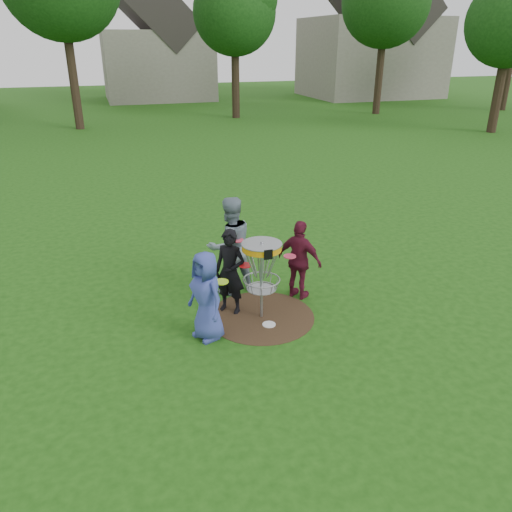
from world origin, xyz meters
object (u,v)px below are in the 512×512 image
object	(u,v)px
player_grey	(230,246)
player_maroon	(300,260)
player_black	(230,272)
disc_golf_basket	(262,262)
player_blue	(206,296)

from	to	relation	value
player_grey	player_maroon	distance (m)	1.28
player_black	disc_golf_basket	distance (m)	0.63
player_grey	player_maroon	xyz separation A→B (m)	(1.11, -0.61, -0.18)
player_maroon	disc_golf_basket	world-z (taller)	player_maroon
player_grey	disc_golf_basket	xyz separation A→B (m)	(0.24, -1.08, 0.11)
player_black	disc_golf_basket	bearing A→B (deg)	1.37
player_blue	player_black	distance (m)	0.89
player_grey	disc_golf_basket	distance (m)	1.11
player_black	player_maroon	bearing A→B (deg)	45.55
player_grey	disc_golf_basket	bearing A→B (deg)	90.14
disc_golf_basket	player_blue	bearing A→B (deg)	-161.77
player_maroon	disc_golf_basket	xyz separation A→B (m)	(-0.87, -0.47, 0.29)
player_grey	player_maroon	size ratio (longest dim) A/B	1.25
player_blue	player_maroon	size ratio (longest dim) A/B	0.99
player_black	disc_golf_basket	size ratio (longest dim) A/B	1.08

